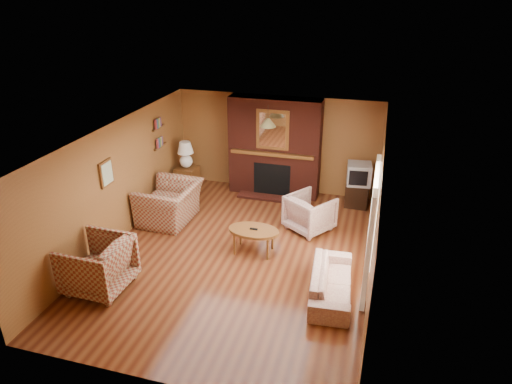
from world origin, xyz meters
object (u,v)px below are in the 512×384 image
(coffee_table, at_px, (254,232))
(crt_tv, at_px, (359,174))
(plaid_loveseat, at_px, (170,203))
(plaid_armchair, at_px, (98,265))
(floral_armchair, at_px, (310,213))
(floral_sofa, at_px, (331,282))
(tv_stand, at_px, (357,195))
(table_lamp, at_px, (186,153))
(fireplace, at_px, (275,148))
(side_table, at_px, (187,179))

(coffee_table, height_order, crt_tv, crt_tv)
(plaid_loveseat, distance_m, plaid_armchair, 2.58)
(floral_armchair, distance_m, coffee_table, 1.48)
(coffee_table, bearing_deg, floral_sofa, -29.81)
(floral_armchair, bearing_deg, coffee_table, 87.48)
(floral_armchair, bearing_deg, tv_stand, -86.77)
(coffee_table, bearing_deg, table_lamp, 136.37)
(fireplace, xyz_separation_m, floral_sofa, (1.90, -3.73, -0.94))
(floral_sofa, distance_m, coffee_table, 1.88)
(crt_tv, bearing_deg, table_lamp, -175.26)
(plaid_armchair, distance_m, side_table, 4.10)
(floral_armchair, xyz_separation_m, coffee_table, (-0.90, -1.18, 0.05))
(coffee_table, distance_m, side_table, 3.29)
(plaid_armchair, relative_size, coffee_table, 1.04)
(tv_stand, bearing_deg, coffee_table, -122.04)
(coffee_table, bearing_deg, plaid_armchair, -140.52)
(plaid_loveseat, relative_size, floral_armchair, 1.51)
(coffee_table, distance_m, crt_tv, 3.18)
(plaid_armchair, distance_m, coffee_table, 2.88)
(floral_armchair, height_order, table_lamp, table_lamp)
(plaid_armchair, bearing_deg, floral_sofa, 104.84)
(coffee_table, bearing_deg, side_table, 136.37)
(fireplace, height_order, table_lamp, fireplace)
(floral_sofa, height_order, tv_stand, tv_stand)
(floral_armchair, bearing_deg, table_lamp, 16.33)
(table_lamp, distance_m, crt_tv, 4.17)
(crt_tv, bearing_deg, side_table, -175.26)
(table_lamp, bearing_deg, plaid_loveseat, -80.66)
(crt_tv, bearing_deg, coffee_table, -124.20)
(side_table, bearing_deg, crt_tv, 4.74)
(plaid_loveseat, bearing_deg, table_lamp, -169.24)
(floral_armchair, bearing_deg, crt_tv, -86.87)
(fireplace, relative_size, table_lamp, 3.65)
(tv_stand, relative_size, crt_tv, 0.96)
(plaid_loveseat, bearing_deg, tv_stand, 117.03)
(floral_sofa, height_order, floral_armchair, floral_armchair)
(plaid_armchair, distance_m, tv_stand, 5.99)
(side_table, bearing_deg, floral_armchair, -18.35)
(fireplace, distance_m, side_table, 2.33)
(plaid_loveseat, bearing_deg, coffee_table, 72.08)
(plaid_loveseat, height_order, coffee_table, plaid_loveseat)
(plaid_armchair, bearing_deg, fireplace, 158.81)
(floral_armchair, bearing_deg, floral_sofa, 143.71)
(fireplace, xyz_separation_m, crt_tv, (2.05, -0.19, -0.37))
(plaid_armchair, distance_m, floral_armchair, 4.34)
(table_lamp, bearing_deg, tv_stand, 4.82)
(floral_armchair, distance_m, side_table, 3.45)
(floral_sofa, relative_size, table_lamp, 2.55)
(fireplace, relative_size, coffee_table, 2.43)
(floral_sofa, bearing_deg, table_lamp, 46.94)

